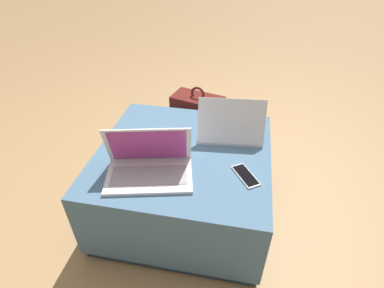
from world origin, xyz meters
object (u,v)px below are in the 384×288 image
Objects in this scene: laptop_near at (149,165)px; backpack at (198,126)px; laptop_far at (230,129)px; cell_phone at (246,176)px.

backpack is at bearing 69.58° from laptop_near.
laptop_near is 0.79m from backpack.
laptop_near is 0.49m from laptop_far.
backpack is at bearing -97.71° from cell_phone.
laptop_far is at bearing 136.67° from backpack.
cell_phone is at bearing 131.29° from backpack.
laptop_near and laptop_far have the same top height.
backpack is (-0.33, 0.68, -0.21)m from cell_phone.
laptop_near reaches higher than backpack.
backpack is (0.09, 0.74, -0.26)m from laptop_near.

